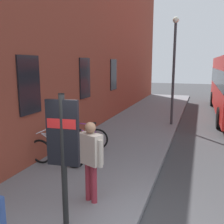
{
  "coord_description": "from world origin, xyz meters",
  "views": [
    {
      "loc": [
        -3.73,
        -0.94,
        2.98
      ],
      "look_at": [
        2.71,
        1.34,
        1.66
      ],
      "focal_mm": 40.44,
      "sensor_mm": 36.0,
      "label": 1
    }
  ],
  "objects_px": {
    "bicycle_end_of_row": "(68,145)",
    "pedestrian_crossing_street": "(91,154)",
    "transit_info_sign": "(63,142)",
    "street_lamp": "(174,62)",
    "bicycle_far_end": "(82,138)",
    "bicycle_leaning_wall": "(57,153)"
  },
  "relations": [
    {
      "from": "bicycle_end_of_row",
      "to": "pedestrian_crossing_street",
      "type": "height_order",
      "value": "pedestrian_crossing_street"
    },
    {
      "from": "transit_info_sign",
      "to": "pedestrian_crossing_street",
      "type": "distance_m",
      "value": 1.15
    },
    {
      "from": "bicycle_end_of_row",
      "to": "street_lamp",
      "type": "height_order",
      "value": "street_lamp"
    },
    {
      "from": "street_lamp",
      "to": "bicycle_far_end",
      "type": "bearing_deg",
      "value": 152.17
    },
    {
      "from": "bicycle_far_end",
      "to": "pedestrian_crossing_street",
      "type": "distance_m",
      "value": 3.43
    },
    {
      "from": "transit_info_sign",
      "to": "street_lamp",
      "type": "bearing_deg",
      "value": -5.54
    },
    {
      "from": "bicycle_far_end",
      "to": "street_lamp",
      "type": "xyz_separation_m",
      "value": [
        4.62,
        -2.44,
        2.54
      ]
    },
    {
      "from": "bicycle_far_end",
      "to": "transit_info_sign",
      "type": "relative_size",
      "value": 0.72
    },
    {
      "from": "bicycle_far_end",
      "to": "street_lamp",
      "type": "distance_m",
      "value": 5.81
    },
    {
      "from": "bicycle_far_end",
      "to": "transit_info_sign",
      "type": "bearing_deg",
      "value": -157.85
    },
    {
      "from": "bicycle_leaning_wall",
      "to": "street_lamp",
      "type": "xyz_separation_m",
      "value": [
        6.17,
        -2.48,
        2.54
      ]
    },
    {
      "from": "pedestrian_crossing_street",
      "to": "transit_info_sign",
      "type": "bearing_deg",
      "value": 178.18
    },
    {
      "from": "bicycle_far_end",
      "to": "street_lamp",
      "type": "height_order",
      "value": "street_lamp"
    },
    {
      "from": "pedestrian_crossing_street",
      "to": "street_lamp",
      "type": "relative_size",
      "value": 0.35
    },
    {
      "from": "bicycle_leaning_wall",
      "to": "street_lamp",
      "type": "bearing_deg",
      "value": -21.9
    },
    {
      "from": "transit_info_sign",
      "to": "pedestrian_crossing_street",
      "type": "bearing_deg",
      "value": -1.82
    },
    {
      "from": "bicycle_leaning_wall",
      "to": "pedestrian_crossing_street",
      "type": "bearing_deg",
      "value": -129.79
    },
    {
      "from": "transit_info_sign",
      "to": "bicycle_far_end",
      "type": "bearing_deg",
      "value": 22.15
    },
    {
      "from": "bicycle_leaning_wall",
      "to": "bicycle_far_end",
      "type": "xyz_separation_m",
      "value": [
        1.55,
        -0.04,
        0.0
      ]
    },
    {
      "from": "transit_info_sign",
      "to": "pedestrian_crossing_street",
      "type": "relative_size",
      "value": 1.4
    },
    {
      "from": "bicycle_leaning_wall",
      "to": "transit_info_sign",
      "type": "distance_m",
      "value": 3.15
    },
    {
      "from": "transit_info_sign",
      "to": "street_lamp",
      "type": "xyz_separation_m",
      "value": [
        8.57,
        -0.83,
        1.33
      ]
    }
  ]
}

